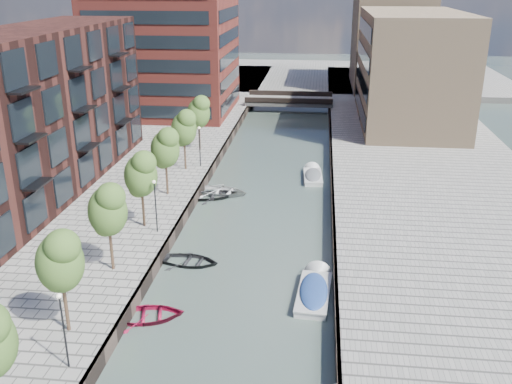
% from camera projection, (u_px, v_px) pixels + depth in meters
% --- Properties ---
extents(water, '(300.00, 300.00, 0.00)m').
position_uv_depth(water, '(271.00, 178.00, 57.51)').
color(water, '#38473F').
rests_on(water, ground).
extents(quay_right, '(20.00, 140.00, 1.00)m').
position_uv_depth(quay_right, '(434.00, 179.00, 55.64)').
color(quay_right, gray).
rests_on(quay_right, ground).
extents(quay_wall_left, '(0.25, 140.00, 1.00)m').
position_uv_depth(quay_wall_left, '(211.00, 171.00, 57.97)').
color(quay_wall_left, '#332823').
rests_on(quay_wall_left, ground).
extents(quay_wall_right, '(0.25, 140.00, 1.00)m').
position_uv_depth(quay_wall_right, '(332.00, 176.00, 56.69)').
color(quay_wall_right, '#332823').
rests_on(quay_wall_right, ground).
extents(far_closure, '(80.00, 40.00, 1.00)m').
position_uv_depth(far_closure, '(298.00, 76.00, 113.09)').
color(far_closure, gray).
rests_on(far_closure, ground).
extents(apartment_block, '(8.00, 38.00, 14.00)m').
position_uv_depth(apartment_block, '(22.00, 118.00, 47.49)').
color(apartment_block, black).
rests_on(apartment_block, quay_left).
extents(tower, '(18.00, 18.00, 30.00)m').
position_uv_depth(tower, '(163.00, 1.00, 76.86)').
color(tower, maroon).
rests_on(tower, quay_left).
extents(tan_block_near, '(12.00, 25.00, 14.00)m').
position_uv_depth(tan_block_near, '(410.00, 68.00, 73.43)').
color(tan_block_near, '#9B7E5F').
rests_on(tan_block_near, quay_right).
extents(tan_block_far, '(12.00, 20.00, 16.00)m').
position_uv_depth(tan_block_far, '(389.00, 39.00, 97.24)').
color(tan_block_far, '#9B7E5F').
rests_on(tan_block_far, quay_right).
extents(bridge, '(13.00, 6.00, 1.30)m').
position_uv_depth(bridge, '(289.00, 100.00, 86.75)').
color(bridge, gray).
rests_on(bridge, ground).
extents(tree_1, '(2.50, 2.50, 5.95)m').
position_uv_depth(tree_1, '(60.00, 259.00, 29.57)').
color(tree_1, '#382619').
rests_on(tree_1, quay_left).
extents(tree_2, '(2.50, 2.50, 5.95)m').
position_uv_depth(tree_2, '(107.00, 208.00, 36.08)').
color(tree_2, '#382619').
rests_on(tree_2, quay_left).
extents(tree_3, '(2.50, 2.50, 5.95)m').
position_uv_depth(tree_3, '(141.00, 173.00, 42.58)').
color(tree_3, '#382619').
rests_on(tree_3, quay_left).
extents(tree_4, '(2.50, 2.50, 5.95)m').
position_uv_depth(tree_4, '(165.00, 147.00, 49.09)').
color(tree_4, '#382619').
rests_on(tree_4, quay_left).
extents(tree_5, '(2.50, 2.50, 5.95)m').
position_uv_depth(tree_5, '(184.00, 127.00, 55.59)').
color(tree_5, '#382619').
rests_on(tree_5, quay_left).
extents(tree_6, '(2.50, 2.50, 5.95)m').
position_uv_depth(tree_6, '(199.00, 111.00, 62.10)').
color(tree_6, '#382619').
rests_on(tree_6, quay_left).
extents(lamp_0, '(0.24, 0.24, 4.12)m').
position_uv_depth(lamp_0, '(63.00, 323.00, 27.28)').
color(lamp_0, black).
rests_on(lamp_0, quay_left).
extents(lamp_1, '(0.24, 0.24, 4.12)m').
position_uv_depth(lamp_1, '(155.00, 201.00, 42.15)').
color(lamp_1, black).
rests_on(lamp_1, quay_left).
extents(lamp_2, '(0.24, 0.24, 4.12)m').
position_uv_depth(lamp_2, '(200.00, 142.00, 57.02)').
color(lamp_2, black).
rests_on(lamp_2, quay_left).
extents(sloop_1, '(4.44, 3.40, 0.86)m').
position_uv_depth(sloop_1, '(190.00, 264.00, 40.37)').
color(sloop_1, black).
rests_on(sloop_1, ground).
extents(sloop_2, '(4.98, 4.07, 0.90)m').
position_uv_depth(sloop_2, '(148.00, 318.00, 33.90)').
color(sloop_2, maroon).
rests_on(sloop_2, ground).
extents(sloop_3, '(5.61, 4.43, 1.05)m').
position_uv_depth(sloop_3, '(221.00, 194.00, 53.26)').
color(sloop_3, beige).
rests_on(sloop_3, ground).
extents(sloop_4, '(5.35, 4.71, 0.92)m').
position_uv_depth(sloop_4, '(214.00, 197.00, 52.46)').
color(sloop_4, black).
rests_on(sloop_4, ground).
extents(motorboat_3, '(2.36, 5.80, 1.89)m').
position_uv_depth(motorboat_3, '(314.00, 290.00, 36.50)').
color(motorboat_3, '#B3B3B1').
rests_on(motorboat_3, ground).
extents(motorboat_4, '(2.05, 5.20, 1.70)m').
position_uv_depth(motorboat_4, '(313.00, 176.00, 57.61)').
color(motorboat_4, '#B9BAB8').
rests_on(motorboat_4, ground).
extents(car, '(1.63, 3.74, 1.26)m').
position_uv_depth(car, '(365.00, 114.00, 76.94)').
color(car, '#959599').
rests_on(car, quay_right).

